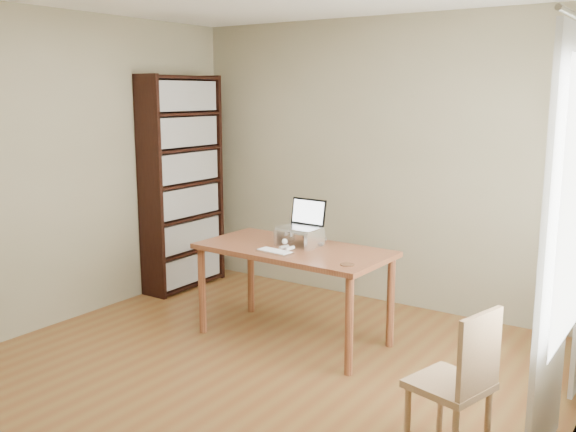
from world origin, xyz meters
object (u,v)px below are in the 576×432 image
Objects in this scene: laptop at (303,221)px; chair at (462,379)px; bookshelf at (182,183)px; desk at (294,259)px; cat at (303,237)px; keyboard at (275,252)px.

chair is (1.67, -1.05, -0.49)m from laptop.
bookshelf reaches higher than desk.
cat is (0.02, 0.11, 0.15)m from desk.
laptop reaches higher than keyboard.
keyboard is (-0.03, -0.36, -0.18)m from laptop.
laptop is (0.00, 0.14, 0.28)m from desk.
desk is 0.24m from keyboard.
chair is at bearing -30.44° from laptop.
cat is 0.56× the size of chair.
bookshelf is at bearing 160.50° from keyboard.
keyboard is 1.85m from chair.
cat reaches higher than desk.
chair is (1.67, -0.91, -0.21)m from desk.
laptop is at bearing 162.53° from chair.
laptop is 1.09× the size of keyboard.
cat is at bearing -52.91° from laptop.
cat is at bearing 162.87° from chair.
laptop reaches higher than cat.
desk is 1.79× the size of chair.
chair is at bearing -23.82° from cat.
cat is (1.72, -0.47, -0.24)m from bookshelf.
bookshelf is 1.88m from keyboard.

